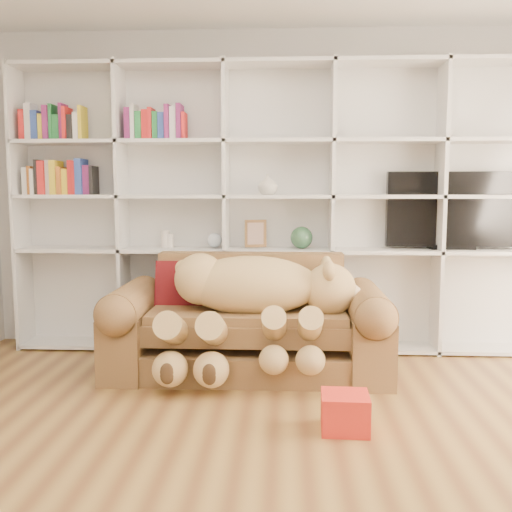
# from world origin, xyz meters

# --- Properties ---
(floor) EXTENTS (5.00, 5.00, 0.00)m
(floor) POSITION_xyz_m (0.00, 0.00, 0.00)
(floor) COLOR brown
(floor) RESTS_ON ground
(wall_back) EXTENTS (5.00, 0.02, 2.70)m
(wall_back) POSITION_xyz_m (0.00, 2.50, 1.35)
(wall_back) COLOR silver
(wall_back) RESTS_ON floor
(bookshelf) EXTENTS (4.43, 0.35, 2.40)m
(bookshelf) POSITION_xyz_m (-0.24, 2.36, 1.31)
(bookshelf) COLOR silver
(bookshelf) RESTS_ON floor
(sofa) EXTENTS (2.04, 0.88, 0.86)m
(sofa) POSITION_xyz_m (-0.21, 1.71, 0.32)
(sofa) COLOR brown
(sofa) RESTS_ON floor
(teddy_bear) EXTENTS (1.45, 0.81, 0.84)m
(teddy_bear) POSITION_xyz_m (-0.18, 1.53, 0.59)
(teddy_bear) COLOR tan
(teddy_bear) RESTS_ON sofa
(throw_pillow) EXTENTS (0.37, 0.21, 0.39)m
(throw_pillow) POSITION_xyz_m (-0.75, 1.85, 0.62)
(throw_pillow) COLOR #590F13
(throw_pillow) RESTS_ON sofa
(gift_box) EXTENTS (0.27, 0.26, 0.21)m
(gift_box) POSITION_xyz_m (0.40, 0.66, 0.11)
(gift_box) COLOR red
(gift_box) RESTS_ON floor
(tv) EXTENTS (1.08, 0.18, 0.64)m
(tv) POSITION_xyz_m (1.44, 2.35, 1.18)
(tv) COLOR black
(tv) RESTS_ON bookshelf
(picture_frame) EXTENTS (0.18, 0.07, 0.23)m
(picture_frame) POSITION_xyz_m (-0.19, 2.30, 0.99)
(picture_frame) COLOR brown
(picture_frame) RESTS_ON bookshelf
(green_vase) EXTENTS (0.19, 0.19, 0.19)m
(green_vase) POSITION_xyz_m (0.19, 2.30, 0.96)
(green_vase) COLOR #2A5235
(green_vase) RESTS_ON bookshelf
(figurine_tall) EXTENTS (0.10, 0.10, 0.15)m
(figurine_tall) POSITION_xyz_m (-0.96, 2.30, 0.94)
(figurine_tall) COLOR beige
(figurine_tall) RESTS_ON bookshelf
(figurine_short) EXTENTS (0.08, 0.08, 0.12)m
(figurine_short) POSITION_xyz_m (-0.93, 2.30, 0.92)
(figurine_short) COLOR beige
(figurine_short) RESTS_ON bookshelf
(snow_globe) EXTENTS (0.12, 0.12, 0.12)m
(snow_globe) POSITION_xyz_m (-0.54, 2.30, 0.93)
(snow_globe) COLOR silver
(snow_globe) RESTS_ON bookshelf
(shelf_vase) EXTENTS (0.22, 0.22, 0.17)m
(shelf_vase) POSITION_xyz_m (-0.09, 2.30, 1.40)
(shelf_vase) COLOR beige
(shelf_vase) RESTS_ON bookshelf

